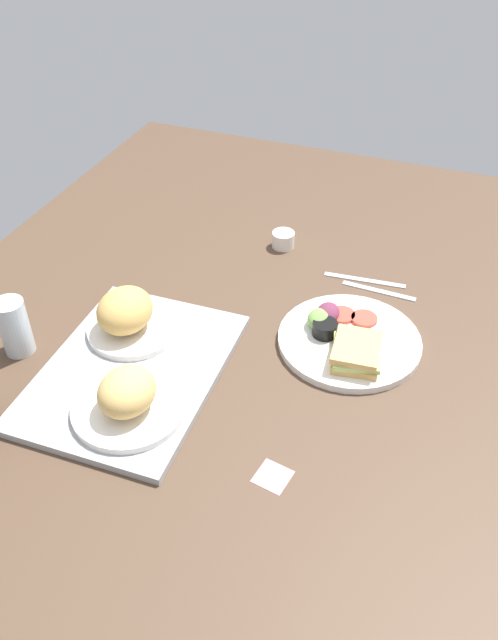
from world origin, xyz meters
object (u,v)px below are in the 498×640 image
at_px(bread_plate_near, 128,398).
at_px(fork, 379,291).
at_px(serving_tray, 132,371).
at_px(espresso_cup, 283,240).
at_px(sticky_note, 273,476).
at_px(drinking_glass, 14,327).
at_px(bread_plate_far, 128,316).
at_px(plate_with_salad, 347,339).
at_px(knife, 365,280).

xyz_separation_m(bread_plate_near, fork, (0.54, -0.34, -0.05)).
xyz_separation_m(serving_tray, bread_plate_near, (-0.10, -0.05, 0.04)).
relative_size(bread_plate_near, espresso_cup, 3.74).
bearing_deg(sticky_note, drinking_glass, 78.87).
height_order(bread_plate_near, espresso_cup, bread_plate_near).
xyz_separation_m(serving_tray, bread_plate_far, (0.09, 0.06, 0.05)).
distance_m(plate_with_salad, knife, 0.24).
xyz_separation_m(fork, sticky_note, (-0.57, 0.06, -0.00)).
distance_m(serving_tray, drinking_glass, 0.26).
relative_size(bread_plate_near, bread_plate_far, 1.09).
bearing_deg(bread_plate_far, fork, -52.80).
height_order(bread_plate_far, drinking_glass, drinking_glass).
xyz_separation_m(espresso_cup, knife, (-0.07, -0.23, -0.02)).
xyz_separation_m(bread_plate_near, sticky_note, (-0.03, -0.29, -0.05)).
distance_m(bread_plate_far, drinking_glass, 0.22).
relative_size(serving_tray, knife, 2.37).
bearing_deg(bread_plate_near, sticky_note, -96.57).
distance_m(bread_plate_far, sticky_note, 0.46).
height_order(fork, knife, same).
relative_size(bread_plate_far, fork, 1.13).
bearing_deg(espresso_cup, bread_plate_far, 157.10).
bearing_deg(espresso_cup, knife, -107.47).
height_order(serving_tray, bread_plate_near, bread_plate_near).
relative_size(drinking_glass, sticky_note, 2.19).
relative_size(plate_with_salad, knife, 1.55).
height_order(bread_plate_near, plate_with_salad, bread_plate_near).
bearing_deg(drinking_glass, fork, -54.56).
distance_m(fork, sticky_note, 0.58).
bearing_deg(knife, sticky_note, 83.51).
distance_m(plate_with_salad, sticky_note, 0.37).
xyz_separation_m(bread_plate_near, drinking_glass, (0.08, 0.30, 0.01)).
height_order(bread_plate_far, fork, bread_plate_far).
relative_size(plate_with_salad, fork, 1.74).
bearing_deg(serving_tray, drinking_glass, 94.62).
relative_size(serving_tray, bread_plate_far, 2.35).
bearing_deg(knife, espresso_cup, -22.38).
relative_size(espresso_cup, fork, 0.33).
xyz_separation_m(serving_tray, knife, (0.47, -0.36, -0.01)).
bearing_deg(serving_tray, bread_plate_near, -152.99).
bearing_deg(bread_plate_far, serving_tray, -149.05).
distance_m(serving_tray, bread_plate_near, 0.12).
bearing_deg(fork, plate_with_salad, 85.67).
bearing_deg(bread_plate_near, drinking_glass, 74.66).
relative_size(bread_plate_near, drinking_glass, 1.71).
bearing_deg(plate_with_salad, bread_plate_far, 107.75).
relative_size(plate_with_salad, sticky_note, 5.28).
bearing_deg(serving_tray, fork, -42.07).
height_order(serving_tray, drinking_glass, drinking_glass).
bearing_deg(plate_with_salad, serving_tray, 121.97).
bearing_deg(fork, bread_plate_near, 59.92).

